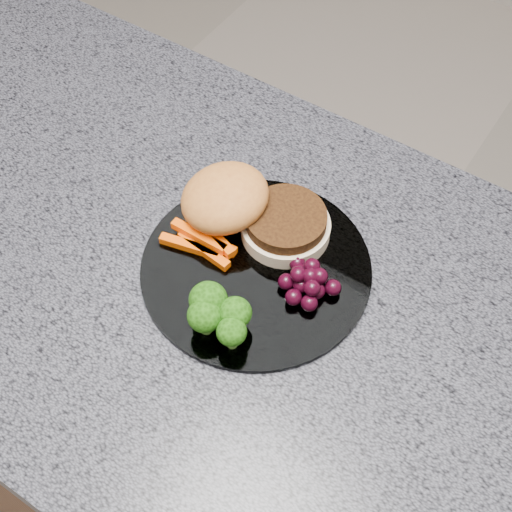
{
  "coord_description": "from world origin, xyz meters",
  "views": [
    {
      "loc": [
        0.27,
        -0.35,
        1.56
      ],
      "look_at": [
        0.02,
        0.03,
        0.93
      ],
      "focal_mm": 50.0,
      "sensor_mm": 36.0,
      "label": 1
    }
  ],
  "objects": [
    {
      "name": "grape_bunch",
      "position": [
        0.08,
        0.04,
        0.92
      ],
      "size": [
        0.07,
        0.06,
        0.03
      ],
      "rotation": [
        0.0,
        0.0,
        -0.04
      ],
      "color": "black",
      "rests_on": "plate"
    },
    {
      "name": "countertop",
      "position": [
        0.0,
        0.0,
        0.88
      ],
      "size": [
        1.2,
        0.6,
        0.04
      ],
      "primitive_type": "cube",
      "color": "#53535E",
      "rests_on": "island_cabinet"
    },
    {
      "name": "broccoli",
      "position": [
        0.03,
        -0.05,
        0.93
      ],
      "size": [
        0.08,
        0.06,
        0.05
      ],
      "rotation": [
        0.0,
        0.0,
        -0.1
      ],
      "color": "#548831",
      "rests_on": "plate"
    },
    {
      "name": "island_cabinet",
      "position": [
        0.0,
        0.0,
        0.43
      ],
      "size": [
        1.2,
        0.6,
        0.86
      ],
      "primitive_type": "cube",
      "color": "brown",
      "rests_on": "ground"
    },
    {
      "name": "carrot_sticks",
      "position": [
        -0.04,
        0.02,
        0.91
      ],
      "size": [
        0.09,
        0.05,
        0.02
      ],
      "rotation": [
        0.0,
        0.0,
        -0.25
      ],
      "color": "#FF5604",
      "rests_on": "plate"
    },
    {
      "name": "plate",
      "position": [
        0.02,
        0.03,
        0.9
      ],
      "size": [
        0.26,
        0.26,
        0.01
      ],
      "primitive_type": "cylinder",
      "color": "white",
      "rests_on": "countertop"
    },
    {
      "name": "burger",
      "position": [
        -0.02,
        0.08,
        0.93
      ],
      "size": [
        0.2,
        0.15,
        0.06
      ],
      "rotation": [
        0.0,
        0.0,
        0.34
      ],
      "color": "beige",
      "rests_on": "plate"
    }
  ]
}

